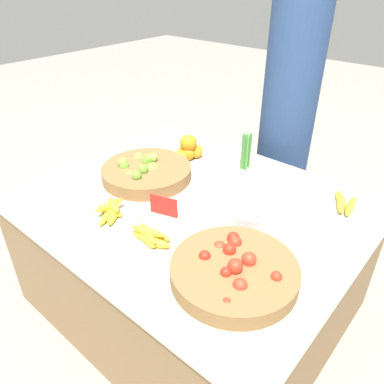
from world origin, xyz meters
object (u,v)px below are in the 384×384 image
lime_bowl (146,172)px  price_sign (164,206)px  tomato_basket (234,271)px  metal_bowl (257,203)px  vendor_person (287,122)px

lime_bowl → price_sign: 0.33m
tomato_basket → price_sign: 0.45m
lime_bowl → tomato_basket: size_ratio=1.01×
metal_bowl → price_sign: 0.40m
metal_bowl → price_sign: bearing=-133.0°
price_sign → vendor_person: vendor_person is taller
lime_bowl → price_sign: lime_bowl is taller
tomato_basket → price_sign: (-0.44, 0.11, 0.01)m
lime_bowl → price_sign: size_ratio=3.59×
tomato_basket → metal_bowl: bearing=112.3°
lime_bowl → price_sign: (0.28, -0.17, 0.01)m
lime_bowl → vendor_person: 0.91m
tomato_basket → vendor_person: size_ratio=0.27×
price_sign → metal_bowl: bearing=30.2°
lime_bowl → vendor_person: vendor_person is taller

